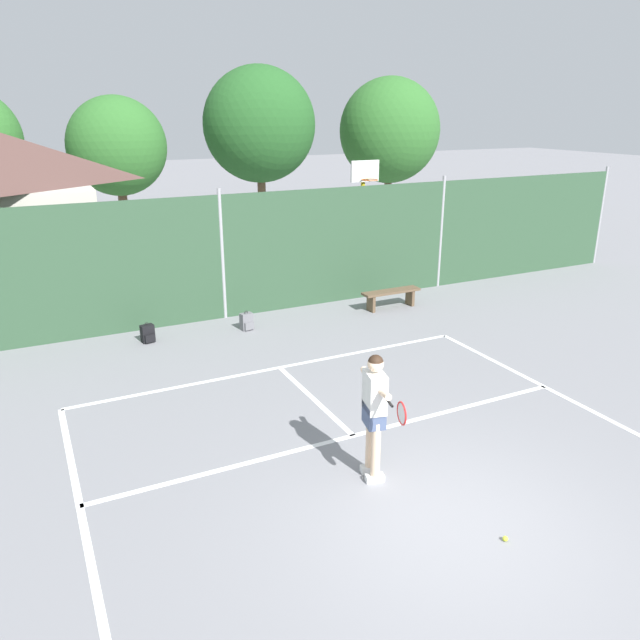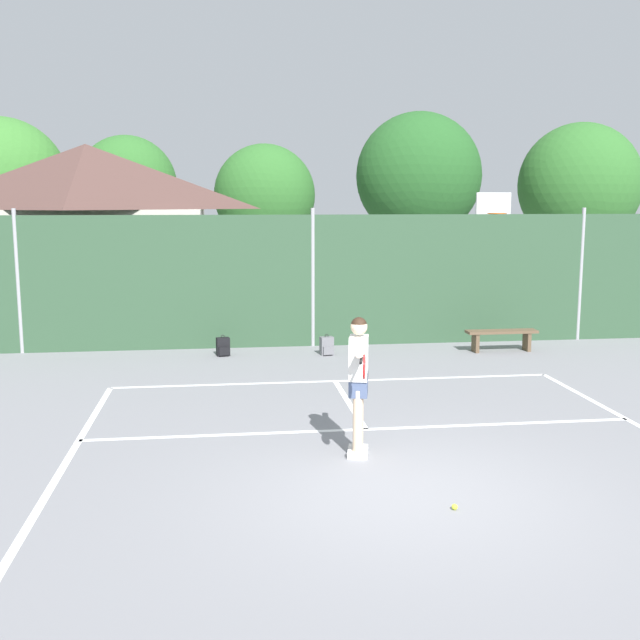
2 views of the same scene
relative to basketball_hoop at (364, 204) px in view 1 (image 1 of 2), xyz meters
The scene contains 10 objects.
ground_plane 11.76m from the basketball_hoop, 114.55° to the right, with size 120.00×120.00×0.00m, color gray.
court_markings 11.18m from the basketball_hoop, 115.96° to the right, with size 8.30×11.10×0.01m.
chainlink_fence 5.08m from the basketball_hoop, 162.78° to the right, with size 26.09×0.09×3.18m.
basketball_hoop is the anchor object (origin of this frame).
treeline_backdrop 10.77m from the basketball_hoop, 106.81° to the left, with size 26.79×4.39×6.73m.
tennis_player 10.53m from the basketball_hoop, 119.21° to the right, with size 0.33×1.43×1.85m.
tennis_ball 12.05m from the basketball_hoop, 111.68° to the right, with size 0.07×0.07×0.07m, color #CCE033.
backpack_black 7.57m from the basketball_hoop, 160.93° to the right, with size 0.31×0.28×0.46m.
backpack_grey 5.69m from the basketball_hoop, 150.85° to the right, with size 0.31×0.28×0.46m.
courtside_bench 3.38m from the basketball_hoop, 104.22° to the right, with size 1.60×0.36×0.48m.
Camera 1 is at (-4.26, -4.94, 4.91)m, focal length 34.16 mm.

